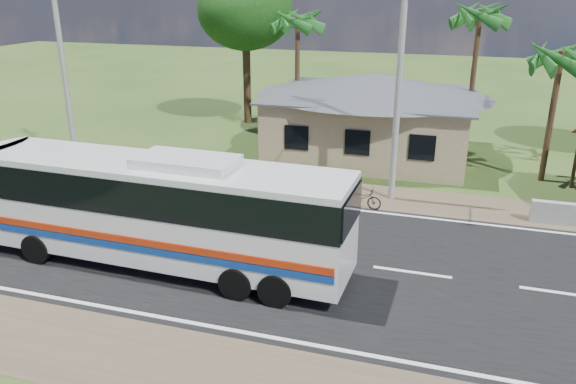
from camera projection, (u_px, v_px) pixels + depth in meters
name	position (u px, v px, depth m)	size (l,w,h in m)	color
ground	(280.00, 254.00, 19.36)	(120.00, 120.00, 0.00)	#284017
road	(280.00, 254.00, 19.36)	(120.00, 16.00, 0.03)	black
house	(372.00, 106.00, 29.80)	(12.40, 10.00, 5.00)	tan
utility_poles	(392.00, 63.00, 22.42)	(32.80, 2.22, 11.00)	#9E9E99
palm_near	(561.00, 58.00, 24.61)	(2.80, 2.80, 6.70)	#47301E
palm_mid	(480.00, 16.00, 29.09)	(2.80, 2.80, 8.20)	#47301E
palm_far	(298.00, 22.00, 32.44)	(2.80, 2.80, 7.70)	#47301E
tree_behind_house	(245.00, 11.00, 35.18)	(6.00, 6.00, 9.61)	#47301E
coach_bus	(161.00, 203.00, 17.86)	(12.48, 2.99, 3.85)	silver
motorcycle	(361.00, 198.00, 23.19)	(0.60, 1.71, 0.90)	black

